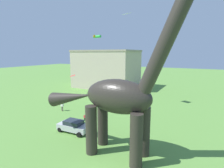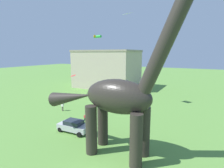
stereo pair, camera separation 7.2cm
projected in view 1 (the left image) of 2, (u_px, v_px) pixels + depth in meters
name	position (u px, v px, depth m)	size (l,w,h in m)	color
dinosaur_sculpture	(117.00, 96.00, 17.07)	(15.81, 3.35, 16.52)	#2D2823
parked_sedan_left	(74.00, 126.00, 22.92)	(4.30, 2.04, 1.55)	#B7B7BC
person_photographer	(85.00, 117.00, 26.76)	(0.36, 0.16, 0.97)	black
person_strolling_adult	(62.00, 105.00, 31.23)	(0.63, 0.28, 1.69)	#6B6056
kite_mid_left	(73.00, 76.00, 42.25)	(1.91, 1.96, 1.99)	red
kite_trailing	(96.00, 36.00, 34.69)	(1.83, 1.65, 0.52)	green
kite_mid_center	(127.00, 14.00, 31.36)	(2.02, 1.83, 0.32)	white
background_building_block	(106.00, 69.00, 52.85)	(17.86, 12.06, 10.99)	#B7A893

